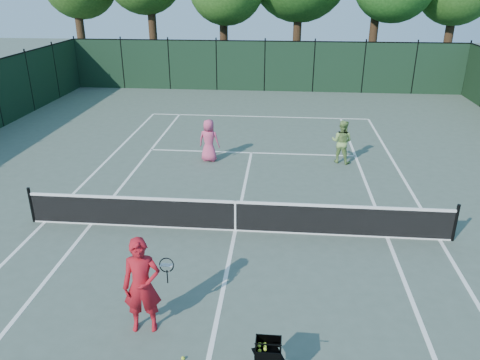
# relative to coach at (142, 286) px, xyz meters

# --- Properties ---
(ground) EXTENTS (90.00, 90.00, 0.00)m
(ground) POSITION_rel_coach_xyz_m (1.37, 4.08, -1.00)
(ground) COLOR #48574C
(ground) RESTS_ON ground
(sideline_doubles_left) EXTENTS (0.10, 23.77, 0.01)m
(sideline_doubles_left) POSITION_rel_coach_xyz_m (-4.11, 4.08, -1.00)
(sideline_doubles_left) COLOR white
(sideline_doubles_left) RESTS_ON ground
(sideline_doubles_right) EXTENTS (0.10, 23.77, 0.01)m
(sideline_doubles_right) POSITION_rel_coach_xyz_m (6.86, 4.08, -1.00)
(sideline_doubles_right) COLOR white
(sideline_doubles_right) RESTS_ON ground
(sideline_singles_left) EXTENTS (0.10, 23.77, 0.01)m
(sideline_singles_left) POSITION_rel_coach_xyz_m (-2.74, 4.08, -1.00)
(sideline_singles_left) COLOR white
(sideline_singles_left) RESTS_ON ground
(sideline_singles_right) EXTENTS (0.10, 23.77, 0.01)m
(sideline_singles_right) POSITION_rel_coach_xyz_m (5.49, 4.08, -1.00)
(sideline_singles_right) COLOR white
(sideline_singles_right) RESTS_ON ground
(baseline_far) EXTENTS (10.97, 0.10, 0.01)m
(baseline_far) POSITION_rel_coach_xyz_m (1.37, 15.96, -1.00)
(baseline_far) COLOR white
(baseline_far) RESTS_ON ground
(service_line_far) EXTENTS (8.23, 0.10, 0.01)m
(service_line_far) POSITION_rel_coach_xyz_m (1.37, 10.48, -1.00)
(service_line_far) COLOR white
(service_line_far) RESTS_ON ground
(center_service_line) EXTENTS (0.10, 12.80, 0.01)m
(center_service_line) POSITION_rel_coach_xyz_m (1.37, 4.08, -1.00)
(center_service_line) COLOR white
(center_service_line) RESTS_ON ground
(tennis_net) EXTENTS (11.69, 0.09, 1.06)m
(tennis_net) POSITION_rel_coach_xyz_m (1.37, 4.08, -0.53)
(tennis_net) COLOR black
(tennis_net) RESTS_ON ground
(fence_far) EXTENTS (24.00, 0.05, 3.00)m
(fence_far) POSITION_rel_coach_xyz_m (1.37, 22.08, 0.50)
(fence_far) COLOR black
(fence_far) RESTS_ON ground
(coach) EXTENTS (0.94, 0.76, 2.01)m
(coach) POSITION_rel_coach_xyz_m (0.00, 0.00, 0.00)
(coach) COLOR #AB131E
(coach) RESTS_ON ground
(player_pink) EXTENTS (0.86, 0.63, 1.62)m
(player_pink) POSITION_rel_coach_xyz_m (-0.17, 9.45, -0.19)
(player_pink) COLOR #D14972
(player_pink) RESTS_ON ground
(player_green) EXTENTS (0.97, 0.88, 1.64)m
(player_green) POSITION_rel_coach_xyz_m (4.81, 9.74, -0.18)
(player_green) COLOR #7CA351
(player_green) RESTS_ON ground
(ball_hopper) EXTENTS (0.58, 0.58, 0.84)m
(ball_hopper) POSITION_rel_coach_xyz_m (2.45, -1.15, -0.30)
(ball_hopper) COLOR black
(ball_hopper) RESTS_ON ground
(loose_ball_near_cart) EXTENTS (0.07, 0.07, 0.07)m
(loose_ball_near_cart) POSITION_rel_coach_xyz_m (0.91, -0.78, -0.97)
(loose_ball_near_cart) COLOR #BDDC2D
(loose_ball_near_cart) RESTS_ON ground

